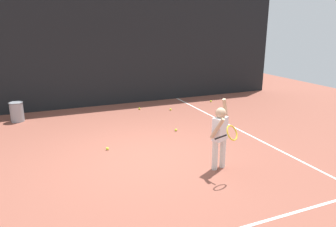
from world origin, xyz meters
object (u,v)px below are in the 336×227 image
object	(u,v)px
tennis_player	(220,133)
tennis_ball_1	(139,109)
tennis_ball_0	(171,109)
tennis_ball_3	(211,101)
tennis_ball_2	(176,130)
tennis_ball_4	(107,149)
ball_hopper	(17,112)

from	to	relation	value
tennis_player	tennis_ball_1	world-z (taller)	tennis_player
tennis_player	tennis_ball_0	distance (m)	4.40
tennis_ball_1	tennis_ball_3	distance (m)	2.67
tennis_ball_2	tennis_ball_3	world-z (taller)	same
tennis_ball_1	tennis_ball_4	size ratio (longest dim) A/B	1.00
ball_hopper	tennis_ball_2	world-z (taller)	ball_hopper
tennis_ball_1	tennis_ball_3	xyz separation A→B (m)	(2.67, -0.00, 0.00)
ball_hopper	tennis_player	bearing A→B (deg)	-52.88
ball_hopper	tennis_ball_1	bearing A→B (deg)	-1.61
tennis_ball_1	tennis_ball_3	size ratio (longest dim) A/B	1.00
ball_hopper	tennis_ball_3	bearing A→B (deg)	-0.95
ball_hopper	tennis_ball_2	size ratio (longest dim) A/B	8.52
tennis_ball_2	tennis_ball_1	bearing A→B (deg)	95.08
tennis_player	ball_hopper	world-z (taller)	tennis_player
tennis_player	tennis_ball_1	xyz separation A→B (m)	(-0.07, 4.76, -0.69)
tennis_ball_4	tennis_ball_3	bearing A→B (deg)	34.49
tennis_ball_0	tennis_ball_2	world-z (taller)	same
tennis_player	tennis_ball_2	size ratio (longest dim) A/B	20.46
tennis_player	tennis_ball_1	distance (m)	4.81
tennis_player	tennis_ball_2	xyz separation A→B (m)	(0.14, 2.33, -0.69)
tennis_ball_4	tennis_ball_1	bearing A→B (deg)	60.52
tennis_ball_3	tennis_player	bearing A→B (deg)	-118.67
tennis_ball_1	tennis_ball_2	xyz separation A→B (m)	(0.22, -2.43, 0.00)
ball_hopper	tennis_ball_4	size ratio (longest dim) A/B	8.52
tennis_ball_1	tennis_ball_4	xyz separation A→B (m)	(-1.70, -3.01, 0.00)
tennis_ball_3	tennis_ball_4	size ratio (longest dim) A/B	1.00
tennis_ball_0	tennis_ball_2	distance (m)	2.05
tennis_ball_2	tennis_ball_0	bearing A→B (deg)	70.73
ball_hopper	tennis_ball_3	world-z (taller)	ball_hopper
tennis_ball_0	ball_hopper	bearing A→B (deg)	172.52
ball_hopper	tennis_ball_4	distance (m)	3.65
tennis_player	tennis_ball_2	distance (m)	2.43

